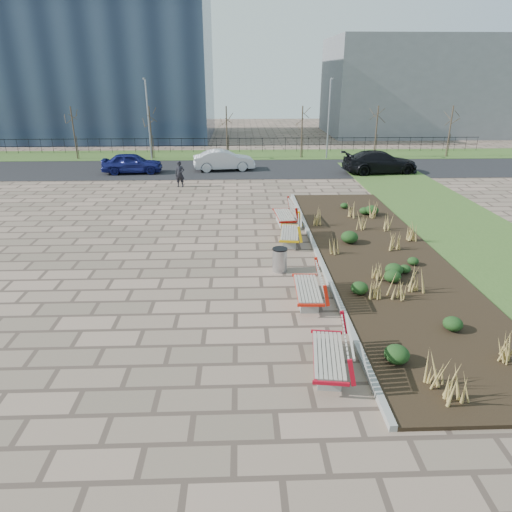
{
  "coord_description": "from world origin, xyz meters",
  "views": [
    {
      "loc": [
        1.01,
        -10.82,
        6.49
      ],
      "look_at": [
        1.5,
        3.0,
        0.9
      ],
      "focal_mm": 32.0,
      "sensor_mm": 36.0,
      "label": 1
    }
  ],
  "objects_px": {
    "car_black": "(380,162)",
    "lamp_west": "(149,120)",
    "bench_c": "(290,231)",
    "car_silver": "(224,160)",
    "litter_bin": "(280,260)",
    "car_blue": "(132,163)",
    "lamp_east": "(329,120)",
    "bench_d": "(284,214)",
    "bench_a": "(329,352)",
    "pedestrian": "(180,174)",
    "bench_b": "(308,287)"
  },
  "relations": [
    {
      "from": "bench_a",
      "to": "bench_c",
      "type": "bearing_deg",
      "value": 97.58
    },
    {
      "from": "car_silver",
      "to": "car_black",
      "type": "bearing_deg",
      "value": -104.9
    },
    {
      "from": "bench_c",
      "to": "car_silver",
      "type": "distance_m",
      "value": 15.24
    },
    {
      "from": "car_silver",
      "to": "bench_b",
      "type": "bearing_deg",
      "value": -179.11
    },
    {
      "from": "lamp_west",
      "to": "lamp_east",
      "type": "relative_size",
      "value": 1.0
    },
    {
      "from": "car_black",
      "to": "lamp_east",
      "type": "bearing_deg",
      "value": 18.24
    },
    {
      "from": "bench_a",
      "to": "car_black",
      "type": "bearing_deg",
      "value": 78.65
    },
    {
      "from": "litter_bin",
      "to": "car_black",
      "type": "height_order",
      "value": "car_black"
    },
    {
      "from": "bench_c",
      "to": "lamp_east",
      "type": "xyz_separation_m",
      "value": [
        5.0,
        19.36,
        2.54
      ]
    },
    {
      "from": "lamp_west",
      "to": "bench_d",
      "type": "bearing_deg",
      "value": -61.96
    },
    {
      "from": "litter_bin",
      "to": "car_blue",
      "type": "distance_m",
      "value": 19.1
    },
    {
      "from": "bench_d",
      "to": "lamp_east",
      "type": "xyz_separation_m",
      "value": [
        5.0,
        16.9,
        2.54
      ]
    },
    {
      "from": "bench_c",
      "to": "lamp_west",
      "type": "bearing_deg",
      "value": 122.23
    },
    {
      "from": "bench_a",
      "to": "lamp_west",
      "type": "height_order",
      "value": "lamp_west"
    },
    {
      "from": "litter_bin",
      "to": "lamp_east",
      "type": "relative_size",
      "value": 0.14
    },
    {
      "from": "lamp_east",
      "to": "car_black",
      "type": "bearing_deg",
      "value": -65.44
    },
    {
      "from": "bench_c",
      "to": "car_black",
      "type": "bearing_deg",
      "value": 68.01
    },
    {
      "from": "bench_c",
      "to": "lamp_west",
      "type": "xyz_separation_m",
      "value": [
        -9.0,
        19.36,
        2.54
      ]
    },
    {
      "from": "car_silver",
      "to": "bench_c",
      "type": "bearing_deg",
      "value": -176.14
    },
    {
      "from": "bench_b",
      "to": "lamp_west",
      "type": "xyz_separation_m",
      "value": [
        -9.0,
        24.53,
        2.54
      ]
    },
    {
      "from": "bench_a",
      "to": "bench_c",
      "type": "xyz_separation_m",
      "value": [
        0.0,
        8.64,
        0.0
      ]
    },
    {
      "from": "bench_c",
      "to": "car_silver",
      "type": "bearing_deg",
      "value": 109.05
    },
    {
      "from": "car_blue",
      "to": "car_silver",
      "type": "relative_size",
      "value": 0.95
    },
    {
      "from": "bench_d",
      "to": "car_blue",
      "type": "xyz_separation_m",
      "value": [
        -9.37,
        11.68,
        0.21
      ]
    },
    {
      "from": "bench_a",
      "to": "car_blue",
      "type": "height_order",
      "value": "car_blue"
    },
    {
      "from": "car_black",
      "to": "bench_b",
      "type": "bearing_deg",
      "value": 151.57
    },
    {
      "from": "bench_b",
      "to": "pedestrian",
      "type": "distance_m",
      "value": 16.19
    },
    {
      "from": "car_blue",
      "to": "bench_d",
      "type": "bearing_deg",
      "value": -144.51
    },
    {
      "from": "car_blue",
      "to": "car_silver",
      "type": "xyz_separation_m",
      "value": [
        6.27,
        0.78,
        0.01
      ]
    },
    {
      "from": "bench_b",
      "to": "pedestrian",
      "type": "bearing_deg",
      "value": 112.54
    },
    {
      "from": "bench_b",
      "to": "litter_bin",
      "type": "bearing_deg",
      "value": 107.74
    },
    {
      "from": "bench_d",
      "to": "car_black",
      "type": "distance_m",
      "value": 13.51
    },
    {
      "from": "car_silver",
      "to": "lamp_east",
      "type": "distance_m",
      "value": 9.53
    },
    {
      "from": "bench_c",
      "to": "bench_d",
      "type": "height_order",
      "value": "same"
    },
    {
      "from": "lamp_west",
      "to": "bench_b",
      "type": "bearing_deg",
      "value": -69.85
    },
    {
      "from": "car_black",
      "to": "lamp_east",
      "type": "xyz_separation_m",
      "value": [
        -2.63,
        5.75,
        2.27
      ]
    },
    {
      "from": "bench_c",
      "to": "litter_bin",
      "type": "height_order",
      "value": "bench_c"
    },
    {
      "from": "bench_d",
      "to": "pedestrian",
      "type": "distance_m",
      "value": 9.41
    },
    {
      "from": "car_blue",
      "to": "lamp_west",
      "type": "height_order",
      "value": "lamp_west"
    },
    {
      "from": "bench_d",
      "to": "car_blue",
      "type": "distance_m",
      "value": 14.98
    },
    {
      "from": "car_black",
      "to": "lamp_west",
      "type": "bearing_deg",
      "value": 64.59
    },
    {
      "from": "car_silver",
      "to": "lamp_west",
      "type": "relative_size",
      "value": 0.71
    },
    {
      "from": "car_black",
      "to": "lamp_west",
      "type": "distance_m",
      "value": 17.74
    },
    {
      "from": "lamp_east",
      "to": "car_blue",
      "type": "bearing_deg",
      "value": -160.04
    },
    {
      "from": "bench_c",
      "to": "car_silver",
      "type": "height_order",
      "value": "car_silver"
    },
    {
      "from": "pedestrian",
      "to": "lamp_east",
      "type": "distance_m",
      "value": 14.33
    },
    {
      "from": "bench_a",
      "to": "bench_d",
      "type": "xyz_separation_m",
      "value": [
        0.0,
        11.1,
        0.0
      ]
    },
    {
      "from": "bench_c",
      "to": "litter_bin",
      "type": "xyz_separation_m",
      "value": [
        -0.64,
        -2.85,
        -0.09
      ]
    },
    {
      "from": "bench_c",
      "to": "bench_d",
      "type": "bearing_deg",
      "value": 97.29
    },
    {
      "from": "bench_c",
      "to": "car_blue",
      "type": "xyz_separation_m",
      "value": [
        -9.37,
        14.14,
        0.21
      ]
    }
  ]
}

